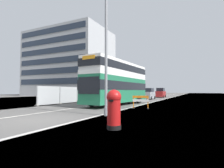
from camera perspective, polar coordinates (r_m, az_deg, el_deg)
The scene contains 11 objects.
ground at distance 10.30m, azimuth -20.42°, elevation -11.20°, with size 140.00×280.00×0.10m.
double_decker_bus at distance 20.22m, azimuth 2.12°, elevation 0.56°, with size 3.31×11.42×4.82m.
lamppost_foreground at distance 11.67m, azimuth -1.91°, elevation 12.62°, with size 0.29×0.70×9.63m.
red_pillar_postbox at distance 7.37m, azimuth 0.62°, elevation -7.56°, with size 0.62×0.62×1.64m.
roadworks_barrier at distance 15.99m, azimuth 9.23°, elevation -5.33°, with size 1.49×0.82×1.15m.
construction_site_fence at distance 26.39m, azimuth -9.01°, elevation -3.40°, with size 0.44×17.20×2.16m.
car_oncoming_near at distance 34.20m, azimuth 11.69°, elevation -3.19°, with size 1.92×4.25×2.10m.
car_receding_mid at distance 43.64m, azimuth 15.44°, elevation -2.83°, with size 1.94×4.35×2.28m.
car_receding_far at distance 50.49m, azimuth 11.93°, elevation -2.85°, with size 1.95×3.98×2.12m.
bare_tree_far_verge_near at distance 39.17m, azimuth -6.36°, elevation -1.26°, with size 2.48×2.91×4.61m.
backdrop_office_block at distance 61.99m, azimuth -13.64°, elevation 6.21°, with size 26.64×17.27×21.24m.
Camera 1 is at (7.90, -6.87, 1.58)m, focal length 28.31 mm.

